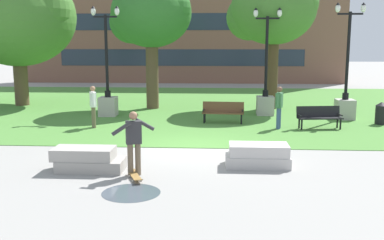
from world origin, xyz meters
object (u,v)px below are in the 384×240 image
park_bench_near_right (223,111)px  lamp_post_center (108,94)px  skateboard (135,176)px  concrete_block_center (88,160)px  lamp_post_left (345,96)px  person_bystander_far_lawn (93,104)px  concrete_block_left (258,156)px  person_bystander_near_lawn (279,105)px  person_skateboarder (134,139)px  lamp_post_right (265,94)px  trash_bin (381,113)px  park_bench_near_left (319,116)px

park_bench_near_right → lamp_post_center: bearing=164.3°
skateboard → park_bench_near_right: size_ratio=0.56×
concrete_block_center → lamp_post_left: bearing=43.7°
park_bench_near_right → person_bystander_far_lawn: 5.53m
concrete_block_left → person_bystander_near_lawn: person_bystander_near_lawn is taller
person_skateboarder → skateboard: bearing=-76.8°
lamp_post_right → trash_bin: size_ratio=5.27×
person_bystander_far_lawn → concrete_block_center: bearing=-75.7°
concrete_block_center → concrete_block_left: same height
person_bystander_far_lawn → person_bystander_near_lawn: bearing=1.6°
person_skateboarder → park_bench_near_right: bearing=73.3°
lamp_post_right → concrete_block_left: bearing=-96.8°
person_skateboarder → skateboard: person_skateboarder is taller
person_skateboarder → park_bench_near_right: (2.39, 7.96, -0.44)m
lamp_post_left → trash_bin: bearing=-46.3°
concrete_block_center → person_bystander_near_lawn: bearing=46.7°
lamp_post_left → trash_bin: (1.19, -1.25, -0.57)m
lamp_post_center → person_bystander_far_lawn: lamp_post_center is taller
person_skateboarder → person_bystander_near_lawn: 8.16m
park_bench_near_left → park_bench_near_right: (-3.88, 1.10, 0.00)m
concrete_block_center → trash_bin: (10.49, 7.64, 0.20)m
skateboard → person_skateboarder: bearing=103.2°
person_skateboarder → lamp_post_right: bearing=66.6°
skateboard → person_bystander_near_lawn: 8.45m
person_skateboarder → lamp_post_center: bearing=107.9°
person_bystander_far_lawn → trash_bin: bearing=7.1°
person_skateboarder → lamp_post_right: lamp_post_right is taller
concrete_block_center → park_bench_near_left: 10.02m
lamp_post_right → person_bystander_near_lawn: (0.20, -3.52, -0.06)m
trash_bin → park_bench_near_left: bearing=-158.1°
concrete_block_left → lamp_post_right: lamp_post_right is taller
skateboard → trash_bin: trash_bin is taller
lamp_post_left → lamp_post_center: bearing=178.8°
trash_bin → person_bystander_near_lawn: size_ratio=0.56×
lamp_post_left → person_bystander_near_lawn: 4.17m
park_bench_near_left → person_bystander_near_lawn: 1.71m
concrete_block_left → park_bench_near_right: 6.94m
park_bench_near_right → person_skateboarder: bearing=-106.7°
skateboard → lamp_post_center: (-3.14, 9.84, 0.97)m
lamp_post_right → person_bystander_near_lawn: size_ratio=2.96×
concrete_block_left → person_bystander_far_lawn: size_ratio=1.05×
person_skateboarder → skateboard: size_ratio=1.68×
person_skateboarder → lamp_post_right: 11.15m
lamp_post_left → trash_bin: lamp_post_left is taller
person_skateboarder → trash_bin: person_skateboarder is taller
trash_bin → lamp_post_right: bearing=154.7°
park_bench_near_left → trash_bin: 3.08m
concrete_block_center → person_bystander_far_lawn: 6.37m
concrete_block_center → lamp_post_center: lamp_post_center is taller
concrete_block_center → person_bystander_far_lawn: person_bystander_far_lawn is taller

